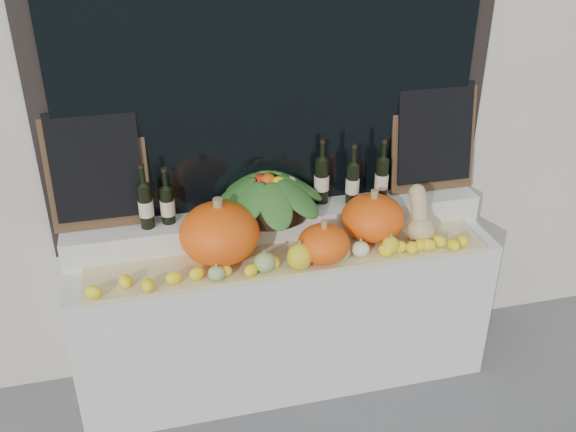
{
  "coord_description": "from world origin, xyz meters",
  "views": [
    {
      "loc": [
        -0.69,
        -1.35,
        2.68
      ],
      "look_at": [
        0.0,
        1.45,
        1.12
      ],
      "focal_mm": 40.0,
      "sensor_mm": 36.0,
      "label": 1
    }
  ],
  "objects": [
    {
      "name": "produce_bowl",
      "position": [
        -0.06,
        1.66,
        1.15
      ],
      "size": [
        0.65,
        0.65,
        0.24
      ],
      "color": "black",
      "rests_on": "rear_tier"
    },
    {
      "name": "lemon_heap",
      "position": [
        0.0,
        1.29,
        0.94
      ],
      "size": [
        2.2,
        0.16,
        0.06
      ],
      "primitive_type": null,
      "color": "yellow",
      "rests_on": "straw_bedding"
    },
    {
      "name": "decorative_gourds",
      "position": [
        0.08,
        1.3,
        0.96
      ],
      "size": [
        1.01,
        0.15,
        0.16
      ],
      "color": "#357122",
      "rests_on": "straw_bedding"
    },
    {
      "name": "wine_bottle_far_left",
      "position": [
        -0.7,
        1.65,
        1.17
      ],
      "size": [
        0.08,
        0.08,
        0.35
      ],
      "color": "black",
      "rests_on": "rear_tier"
    },
    {
      "name": "pumpkin_right",
      "position": [
        0.48,
        1.49,
        1.03
      ],
      "size": [
        0.38,
        0.38,
        0.25
      ],
      "primitive_type": "ellipsoid",
      "rotation": [
        0.0,
        0.0,
        -0.11
      ],
      "color": "#FF5A0D",
      "rests_on": "straw_bedding"
    },
    {
      "name": "wine_bottle_near_right",
      "position": [
        0.42,
        1.66,
        1.16
      ],
      "size": [
        0.08,
        0.08,
        0.35
      ],
      "color": "black",
      "rests_on": "rear_tier"
    },
    {
      "name": "chalkboard_right",
      "position": [
        0.92,
        1.74,
        1.36
      ],
      "size": [
        0.5,
        0.12,
        0.62
      ],
      "rotation": [
        -0.15,
        0.0,
        0.0
      ],
      "color": "#4C331E",
      "rests_on": "rear_tier"
    },
    {
      "name": "straw_bedding",
      "position": [
        0.0,
        1.4,
        0.89
      ],
      "size": [
        2.1,
        0.32,
        0.02
      ],
      "primitive_type": "cube",
      "color": "tan",
      "rests_on": "display_sill"
    },
    {
      "name": "chalkboard_left",
      "position": [
        -0.92,
        1.74,
        1.36
      ],
      "size": [
        0.5,
        0.12,
        0.62
      ],
      "rotation": [
        -0.15,
        0.0,
        0.0
      ],
      "color": "#4C331E",
      "rests_on": "rear_tier"
    },
    {
      "name": "rear_tier",
      "position": [
        0.0,
        1.68,
        0.96
      ],
      "size": [
        2.3,
        0.25,
        0.16
      ],
      "primitive_type": "cube",
      "color": "silver",
      "rests_on": "display_sill"
    },
    {
      "name": "wine_bottle_near_left",
      "position": [
        -0.59,
        1.68,
        1.14
      ],
      "size": [
        0.08,
        0.08,
        0.31
      ],
      "color": "black",
      "rests_on": "rear_tier"
    },
    {
      "name": "butternut_squash",
      "position": [
        0.72,
        1.41,
        1.03
      ],
      "size": [
        0.16,
        0.21,
        0.3
      ],
      "color": "tan",
      "rests_on": "straw_bedding"
    },
    {
      "name": "display_sill",
      "position": [
        0.0,
        1.52,
        0.44
      ],
      "size": [
        2.3,
        0.55,
        0.88
      ],
      "primitive_type": "cube",
      "color": "silver",
      "rests_on": "ground"
    },
    {
      "name": "wine_bottle_far_right",
      "position": [
        0.59,
        1.67,
        1.17
      ],
      "size": [
        0.08,
        0.08,
        0.36
      ],
      "color": "black",
      "rests_on": "rear_tier"
    },
    {
      "name": "pumpkin_left",
      "position": [
        -0.35,
        1.46,
        1.06
      ],
      "size": [
        0.42,
        0.42,
        0.31
      ],
      "primitive_type": "ellipsoid",
      "rotation": [
        0.0,
        0.0,
        -0.03
      ],
      "color": "#FF5A0D",
      "rests_on": "straw_bedding"
    },
    {
      "name": "pumpkin_center",
      "position": [
        0.16,
        1.33,
        1.0
      ],
      "size": [
        0.34,
        0.34,
        0.19
      ],
      "primitive_type": "ellipsoid",
      "rotation": [
        0.0,
        0.0,
        0.33
      ],
      "color": "#FF5A0D",
      "rests_on": "straw_bedding"
    },
    {
      "name": "wine_bottle_tall",
      "position": [
        0.26,
        1.72,
        1.17
      ],
      "size": [
        0.08,
        0.08,
        0.37
      ],
      "color": "black",
      "rests_on": "rear_tier"
    }
  ]
}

